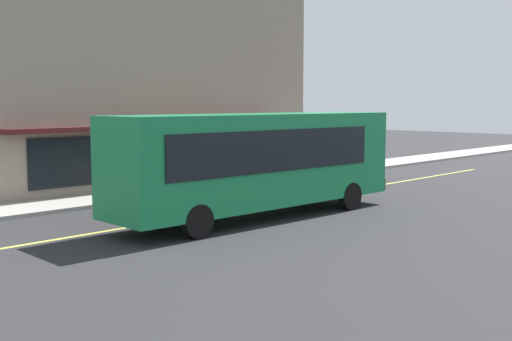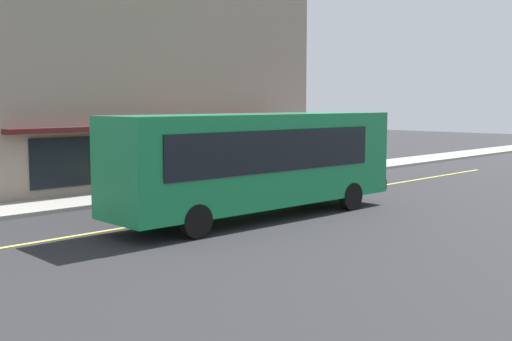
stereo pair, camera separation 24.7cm
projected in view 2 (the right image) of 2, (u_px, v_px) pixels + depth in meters
The scene contains 8 objects.
ground at pixel (259, 206), 23.88m from camera, with size 120.00×120.00×0.00m, color #28282B.
sidewalk at pixel (174, 190), 27.52m from camera, with size 80.00×2.74×0.15m, color #9E9B93.
lane_centre_stripe at pixel (259, 205), 23.88m from camera, with size 36.00×0.16×0.01m, color #D8D14C.
storefront_building at pixel (104, 21), 30.83m from camera, with size 20.36×9.24×15.68m.
bus at pixel (259, 159), 21.15m from camera, with size 11.21×2.90×3.50m.
car_maroon at pixel (321, 168), 30.41m from camera, with size 4.31×1.88×1.52m.
car_yellow at pixel (216, 180), 25.78m from camera, with size 4.40×2.06×1.52m.
pedestrian_by_curb at pixel (199, 163), 27.83m from camera, with size 0.34×0.34×1.76m.
Camera 2 is at (-16.81, -16.56, 3.88)m, focal length 44.45 mm.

